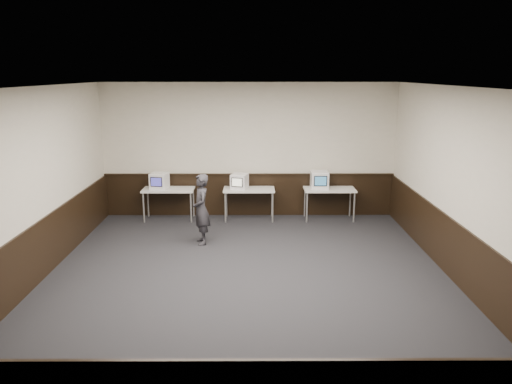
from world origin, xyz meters
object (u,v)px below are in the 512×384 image
at_px(desk_left, 169,192).
at_px(person, 201,209).
at_px(emac_center, 239,181).
at_px(emac_right, 319,180).
at_px(emac_left, 159,181).
at_px(desk_right, 329,192).
at_px(desk_center, 249,192).

height_order(desk_left, person, person).
relative_size(emac_center, emac_right, 1.04).
distance_m(emac_left, person, 2.07).
relative_size(emac_left, emac_right, 1.04).
bearing_deg(emac_center, person, -97.60).
xyz_separation_m(desk_left, emac_right, (3.56, 0.03, 0.27)).
relative_size(emac_center, person, 0.32).
height_order(emac_center, emac_right, emac_right).
relative_size(desk_left, desk_right, 1.00).
height_order(desk_center, emac_left, emac_left).
bearing_deg(desk_right, emac_right, 173.81).
distance_m(desk_center, desk_right, 1.90).
height_order(desk_right, emac_right, emac_right).
xyz_separation_m(desk_left, emac_left, (-0.20, -0.00, 0.26)).
distance_m(emac_center, emac_right, 1.88).
xyz_separation_m(desk_left, emac_center, (1.68, -0.02, 0.25)).
xyz_separation_m(emac_right, person, (-2.61, -1.73, -0.23)).
bearing_deg(emac_right, desk_left, -179.39).
bearing_deg(person, emac_right, 108.62).
bearing_deg(desk_right, emac_center, -179.46).
bearing_deg(emac_left, person, -45.90).
xyz_separation_m(desk_right, emac_right, (-0.24, 0.03, 0.27)).
bearing_deg(desk_center, person, -119.14).
relative_size(desk_center, emac_left, 2.63).
xyz_separation_m(emac_center, person, (-0.73, -1.69, -0.21)).
xyz_separation_m(desk_left, desk_right, (3.80, 0.00, 0.00)).
relative_size(desk_left, emac_right, 2.72).
bearing_deg(emac_right, emac_center, -178.41).
height_order(desk_left, emac_left, emac_left).
distance_m(desk_left, emac_right, 3.57).
relative_size(desk_center, emac_right, 2.72).
bearing_deg(desk_right, desk_left, 180.00).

